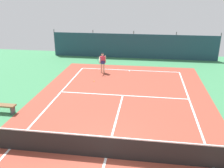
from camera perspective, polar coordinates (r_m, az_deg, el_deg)
ground_plane at (r=10.26m, az=-1.40°, el=-16.73°), size 36.00×36.00×0.00m
court_surface at (r=10.26m, az=-1.40°, el=-16.72°), size 11.02×26.60×0.01m
tennis_net at (r=9.96m, az=-1.42°, el=-14.39°), size 10.12×0.10×1.10m
back_fence at (r=25.29m, az=4.98°, el=7.74°), size 16.30×0.98×2.70m
tennis_player at (r=20.00m, az=-2.22°, el=5.25°), size 0.62×0.81×1.64m
tennis_ball_near_player at (r=18.24m, az=-4.17°, el=0.63°), size 0.07×0.07×0.07m
parked_car at (r=27.63m, az=-1.11°, el=9.26°), size 2.43×4.40×1.68m
courtside_bench at (r=14.75m, az=-24.25°, el=-4.75°), size 1.60×0.40×0.49m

